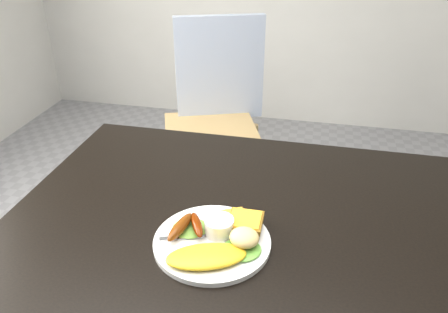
{
  "coord_description": "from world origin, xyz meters",
  "views": [
    {
      "loc": [
        0.09,
        -0.83,
        1.38
      ],
      "look_at": [
        -0.09,
        -0.0,
        0.9
      ],
      "focal_mm": 35.0,
      "sensor_mm": 36.0,
      "label": 1
    }
  ],
  "objects_px": {
    "person": "(261,123)",
    "dining_table": "(262,223)",
    "dining_chair": "(211,133)",
    "plate": "(212,242)"
  },
  "relations": [
    {
      "from": "person",
      "to": "plate",
      "type": "bearing_deg",
      "value": 97.18
    },
    {
      "from": "dining_chair",
      "to": "person",
      "type": "height_order",
      "value": "person"
    },
    {
      "from": "dining_table",
      "to": "plate",
      "type": "distance_m",
      "value": 0.15
    },
    {
      "from": "dining_chair",
      "to": "person",
      "type": "distance_m",
      "value": 0.68
    },
    {
      "from": "dining_table",
      "to": "person",
      "type": "relative_size",
      "value": 0.78
    },
    {
      "from": "dining_chair",
      "to": "plate",
      "type": "xyz_separation_m",
      "value": [
        0.28,
        -1.11,
        0.31
      ]
    },
    {
      "from": "dining_table",
      "to": "dining_chair",
      "type": "xyz_separation_m",
      "value": [
        -0.38,
        0.99,
        -0.28
      ]
    },
    {
      "from": "dining_table",
      "to": "plate",
      "type": "height_order",
      "value": "plate"
    },
    {
      "from": "dining_table",
      "to": "person",
      "type": "xyz_separation_m",
      "value": [
        -0.07,
        0.47,
        0.04
      ]
    },
    {
      "from": "person",
      "to": "dining_table",
      "type": "bearing_deg",
      "value": 107.94
    }
  ]
}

